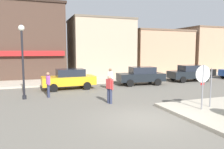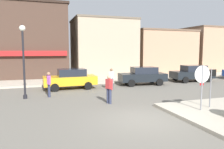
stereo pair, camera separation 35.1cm
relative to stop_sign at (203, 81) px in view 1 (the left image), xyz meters
name	(u,v)px [view 1 (the left image)]	position (x,y,z in m)	size (l,w,h in m)	color
ground_plane	(146,120)	(-3.09, -0.11, -1.52)	(160.00, 160.00, 0.00)	#6B665B
kerb_far	(83,81)	(-3.09, 12.30, -1.44)	(80.00, 4.00, 0.15)	#B7AD99
stop_sign	(203,81)	(0.00, 0.00, 0.00)	(0.82, 0.08, 2.30)	gray
one_way_sign	(211,84)	(0.74, 0.24, -0.19)	(0.60, 0.07, 2.10)	gray
lamp_post	(22,51)	(-8.15, 6.02, 1.44)	(0.36, 0.36, 4.54)	black
parked_car_nearest	(69,79)	(-4.99, 8.66, -0.71)	(4.05, 1.96, 1.56)	gold
parked_car_second	(141,75)	(1.25, 8.71, -0.71)	(4.16, 2.19, 1.56)	black
parked_car_third	(190,73)	(6.70, 9.02, -0.71)	(4.11, 2.10, 1.56)	black
pedestrian_crossing_near	(48,84)	(-6.72, 6.07, -0.65)	(0.24, 0.55, 1.61)	#2D334C
pedestrian_crossing_far	(110,78)	(-2.06, 7.42, -0.65)	(0.53, 0.36, 1.61)	#2D334C
pedestrian_kerb_side	(110,88)	(-3.59, 3.19, -0.65)	(0.35, 0.54, 1.61)	#2D334C
building_corner_shop	(19,42)	(-8.97, 17.96, 2.43)	(9.56, 7.80, 7.88)	#473328
building_storefront_left_near	(100,48)	(-0.01, 16.76, 1.78)	(7.03, 5.92, 6.58)	tan
building_storefront_left_mid	(154,52)	(7.97, 17.87, 1.26)	(7.94, 7.23, 5.54)	tan
building_storefront_right_near	(209,50)	(16.81, 17.31, 1.56)	(8.92, 6.02, 6.15)	tan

